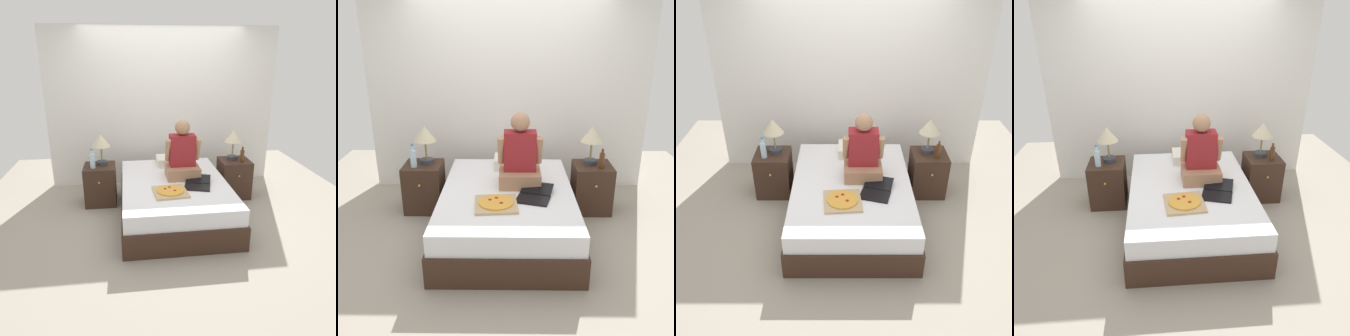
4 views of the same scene
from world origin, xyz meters
TOP-DOWN VIEW (x-y plane):
  - ground_plane at (0.00, 0.00)m, footprint 5.65×5.65m
  - wall_back at (0.00, 1.34)m, footprint 3.65×0.12m
  - bed at (0.00, 0.00)m, footprint 1.40×1.95m
  - nightstand_left at (-1.01, 0.55)m, footprint 0.44×0.47m
  - lamp_on_left_nightstand at (-0.97, 0.60)m, footprint 0.26×0.26m
  - water_bottle at (-1.09, 0.46)m, footprint 0.07×0.07m
  - nightstand_right at (1.01, 0.55)m, footprint 0.44×0.47m
  - lamp_on_right_nightstand at (0.98, 0.60)m, footprint 0.26×0.26m
  - beer_bottle at (1.08, 0.45)m, footprint 0.06×0.06m
  - pillow at (0.10, 0.70)m, footprint 0.52×0.34m
  - person_seated at (0.13, 0.17)m, footprint 0.47×0.40m
  - laptop at (0.27, -0.19)m, footprint 0.42×0.49m
  - pizza_box at (-0.10, -0.37)m, footprint 0.43×0.43m

SIDE VIEW (x-z plane):
  - ground_plane at x=0.00m, z-range 0.00..0.00m
  - bed at x=0.00m, z-range 0.00..0.50m
  - nightstand_left at x=-1.01m, z-range 0.00..0.58m
  - nightstand_right at x=1.01m, z-range 0.00..0.58m
  - pizza_box at x=-0.10m, z-range 0.50..0.54m
  - laptop at x=0.27m, z-range 0.48..0.56m
  - pillow at x=0.10m, z-range 0.50..0.62m
  - beer_bottle at x=1.08m, z-range 0.56..0.79m
  - water_bottle at x=-1.09m, z-range 0.55..0.83m
  - person_seated at x=0.13m, z-range 0.40..1.18m
  - lamp_on_left_nightstand at x=-0.97m, z-range 0.68..1.13m
  - lamp_on_right_nightstand at x=0.98m, z-range 0.68..1.13m
  - wall_back at x=0.00m, z-range 0.00..2.50m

